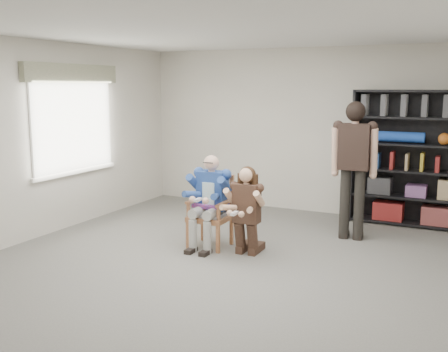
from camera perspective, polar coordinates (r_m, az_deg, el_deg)
The scene contains 8 objects.
room_shell at distance 5.85m, azimuth -0.85°, elevation 2.33°, with size 6.00×7.00×2.80m, color beige, non-canonical shape.
floor at distance 6.19m, azimuth -0.82°, elevation -10.62°, with size 6.00×7.00×0.01m, color #5F5E59.
window_left at distance 8.34m, azimuth -16.00°, elevation 5.78°, with size 0.16×2.00×1.75m, color white, non-canonical shape.
armchair at distance 7.07m, azimuth -1.54°, elevation -3.91°, with size 0.56×0.54×0.97m, color #91583C, non-canonical shape.
seated_man at distance 7.03m, azimuth -1.54°, elevation -2.76°, with size 0.54×0.76×1.26m, color navy, non-canonical shape.
kneeling_woman at distance 6.69m, azimuth 2.38°, elevation -3.88°, with size 0.49×0.78×1.15m, color #36211A, non-canonical shape.
bookshelf at distance 8.57m, azimuth 19.73°, elevation 1.77°, with size 1.80×0.38×2.10m, color black, non-canonical shape.
standing_man at distance 7.55m, azimuth 13.88°, elevation 0.41°, with size 0.60×0.33×1.93m, color black, non-canonical shape.
Camera 1 is at (2.65, -5.16, 2.16)m, focal length 42.00 mm.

